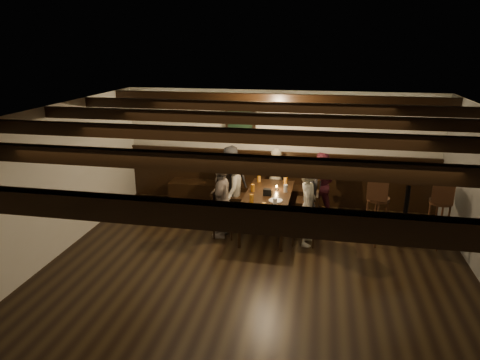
% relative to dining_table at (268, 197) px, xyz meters
% --- Properties ---
extents(room, '(7.00, 7.00, 7.00)m').
position_rel_dining_table_xyz_m(room, '(-0.25, 0.16, 0.45)').
color(room, black).
rests_on(room, ground).
extents(dining_table, '(0.85, 1.83, 0.68)m').
position_rel_dining_table_xyz_m(dining_table, '(0.00, 0.00, 0.00)').
color(dining_table, black).
rests_on(dining_table, floor).
extents(chair_left_near, '(0.42, 0.42, 0.91)m').
position_rel_dining_table_xyz_m(chair_left_near, '(-0.71, 0.46, -0.35)').
color(chair_left_near, black).
rests_on(chair_left_near, floor).
extents(chair_left_far, '(0.40, 0.40, 0.86)m').
position_rel_dining_table_xyz_m(chair_left_far, '(-0.73, -0.44, -0.36)').
color(chair_left_far, black).
rests_on(chair_left_far, floor).
extents(chair_right_near, '(0.43, 0.43, 0.92)m').
position_rel_dining_table_xyz_m(chair_right_near, '(0.73, 0.44, -0.34)').
color(chair_right_near, black).
rests_on(chair_right_near, floor).
extents(chair_right_far, '(0.43, 0.43, 0.92)m').
position_rel_dining_table_xyz_m(chair_right_far, '(0.71, -0.46, -0.34)').
color(chair_right_far, black).
rests_on(chair_right_far, floor).
extents(person_bench_left, '(0.66, 0.43, 1.33)m').
position_rel_dining_table_xyz_m(person_bench_left, '(-0.88, 0.91, 0.04)').
color(person_bench_left, black).
rests_on(person_bench_left, floor).
extents(person_bench_centre, '(0.48, 0.32, 1.30)m').
position_rel_dining_table_xyz_m(person_bench_centre, '(0.02, 1.05, 0.03)').
color(person_bench_centre, gray).
rests_on(person_bench_centre, floor).
extents(person_bench_right, '(0.64, 0.50, 1.29)m').
position_rel_dining_table_xyz_m(person_bench_right, '(0.91, 0.88, 0.02)').
color(person_bench_right, maroon).
rests_on(person_bench_right, floor).
extents(person_left_near, '(0.49, 0.83, 1.27)m').
position_rel_dining_table_xyz_m(person_left_near, '(-0.74, 0.46, 0.01)').
color(person_left_near, gray).
rests_on(person_left_near, floor).
extents(person_left_far, '(0.34, 0.78, 1.33)m').
position_rel_dining_table_xyz_m(person_left_far, '(-0.76, -0.44, 0.04)').
color(person_left_far, gray).
rests_on(person_left_far, floor).
extents(person_right_near, '(0.42, 0.64, 1.29)m').
position_rel_dining_table_xyz_m(person_right_near, '(0.76, 0.44, 0.02)').
color(person_right_near, '#2B2A2D').
rests_on(person_right_near, floor).
extents(person_right_far, '(0.33, 0.50, 1.36)m').
position_rel_dining_table_xyz_m(person_right_far, '(0.74, -0.46, 0.05)').
color(person_right_far, '#B9B39C').
rests_on(person_right_far, floor).
extents(pint_a, '(0.07, 0.07, 0.14)m').
position_rel_dining_table_xyz_m(pint_a, '(-0.27, 0.70, 0.13)').
color(pint_a, '#BF7219').
rests_on(pint_a, dining_table).
extents(pint_b, '(0.07, 0.07, 0.14)m').
position_rel_dining_table_xyz_m(pint_b, '(0.26, 0.65, 0.13)').
color(pint_b, '#BF7219').
rests_on(pint_b, dining_table).
extents(pint_c, '(0.07, 0.07, 0.14)m').
position_rel_dining_table_xyz_m(pint_c, '(-0.30, 0.11, 0.13)').
color(pint_c, '#BF7219').
rests_on(pint_c, dining_table).
extents(pint_d, '(0.07, 0.07, 0.14)m').
position_rel_dining_table_xyz_m(pint_d, '(0.30, 0.19, 0.13)').
color(pint_d, silver).
rests_on(pint_d, dining_table).
extents(pint_e, '(0.07, 0.07, 0.14)m').
position_rel_dining_table_xyz_m(pint_e, '(-0.23, -0.45, 0.13)').
color(pint_e, '#BF7219').
rests_on(pint_e, dining_table).
extents(pint_f, '(0.07, 0.07, 0.14)m').
position_rel_dining_table_xyz_m(pint_f, '(0.19, -0.55, 0.13)').
color(pint_f, silver).
rests_on(pint_f, dining_table).
extents(pint_g, '(0.07, 0.07, 0.14)m').
position_rel_dining_table_xyz_m(pint_g, '(0.04, -0.80, 0.13)').
color(pint_g, '#BF7219').
rests_on(pint_g, dining_table).
extents(plate_near, '(0.24, 0.24, 0.01)m').
position_rel_dining_table_xyz_m(plate_near, '(-0.16, -0.70, 0.06)').
color(plate_near, white).
rests_on(plate_near, dining_table).
extents(plate_far, '(0.24, 0.24, 0.01)m').
position_rel_dining_table_xyz_m(plate_far, '(0.17, -0.30, 0.06)').
color(plate_far, white).
rests_on(plate_far, dining_table).
extents(condiment_caddy, '(0.15, 0.10, 0.12)m').
position_rel_dining_table_xyz_m(condiment_caddy, '(-0.00, -0.05, 0.12)').
color(condiment_caddy, black).
rests_on(condiment_caddy, dining_table).
extents(candle, '(0.05, 0.05, 0.05)m').
position_rel_dining_table_xyz_m(candle, '(0.13, 0.30, 0.08)').
color(candle, beige).
rests_on(candle, dining_table).
extents(high_top_table, '(0.66, 0.66, 1.17)m').
position_rel_dining_table_xyz_m(high_top_table, '(2.39, -0.04, 0.15)').
color(high_top_table, black).
rests_on(high_top_table, floor).
extents(bar_stool_left, '(0.40, 0.42, 1.19)m').
position_rel_dining_table_xyz_m(bar_stool_left, '(1.89, -0.25, -0.18)').
color(bar_stool_left, '#3A2212').
rests_on(bar_stool_left, floor).
extents(bar_stool_right, '(0.39, 0.41, 1.19)m').
position_rel_dining_table_xyz_m(bar_stool_right, '(2.89, -0.20, -0.18)').
color(bar_stool_right, '#3A2212').
rests_on(bar_stool_right, floor).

